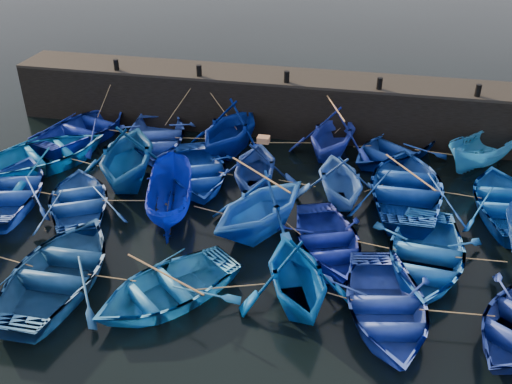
% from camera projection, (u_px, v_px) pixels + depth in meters
% --- Properties ---
extents(ground, '(120.00, 120.00, 0.00)m').
position_uv_depth(ground, '(235.00, 260.00, 18.29)').
color(ground, black).
rests_on(ground, ground).
extents(quay_wall, '(26.00, 2.50, 2.50)m').
position_uv_depth(quay_wall, '(289.00, 104.00, 26.50)').
color(quay_wall, black).
rests_on(quay_wall, ground).
extents(quay_top, '(26.00, 2.50, 0.12)m').
position_uv_depth(quay_top, '(290.00, 77.00, 25.84)').
color(quay_top, black).
rests_on(quay_top, quay_wall).
extents(bollard_0, '(0.24, 0.24, 0.50)m').
position_uv_depth(bollard_0, '(116.00, 65.00, 26.37)').
color(bollard_0, black).
rests_on(bollard_0, quay_top).
extents(bollard_1, '(0.24, 0.24, 0.50)m').
position_uv_depth(bollard_1, '(199.00, 71.00, 25.64)').
color(bollard_1, black).
rests_on(bollard_1, quay_top).
extents(bollard_2, '(0.24, 0.24, 0.50)m').
position_uv_depth(bollard_2, '(287.00, 77.00, 24.92)').
color(bollard_2, black).
rests_on(bollard_2, quay_top).
extents(bollard_3, '(0.24, 0.24, 0.50)m').
position_uv_depth(bollard_3, '(380.00, 83.00, 24.20)').
color(bollard_3, black).
rests_on(bollard_3, quay_top).
extents(bollard_4, '(0.24, 0.24, 0.50)m').
position_uv_depth(bollard_4, '(478.00, 90.00, 23.47)').
color(bollard_4, black).
rests_on(bollard_4, quay_top).
extents(boat_0, '(5.26, 6.22, 1.10)m').
position_uv_depth(boat_0, '(86.00, 127.00, 25.93)').
color(boat_0, navy).
rests_on(boat_0, ground).
extents(boat_1, '(5.30, 6.28, 1.11)m').
position_uv_depth(boat_1, '(156.00, 136.00, 25.14)').
color(boat_1, '#223D9F').
rests_on(boat_1, ground).
extents(boat_2, '(4.71, 5.18, 2.35)m').
position_uv_depth(boat_2, '(230.00, 127.00, 24.40)').
color(boat_2, navy).
rests_on(boat_2, ground).
extents(boat_3, '(4.35, 4.83, 2.24)m').
position_uv_depth(boat_3, '(333.00, 133.00, 24.07)').
color(boat_3, '#1C2DA0').
rests_on(boat_3, ground).
extents(boat_4, '(5.62, 5.83, 0.98)m').
position_uv_depth(boat_4, '(393.00, 149.00, 24.16)').
color(boat_4, navy).
rests_on(boat_4, ground).
extents(boat_5, '(3.83, 4.15, 1.59)m').
position_uv_depth(boat_5, '(482.00, 152.00, 23.19)').
color(boat_5, '#2B7ACE').
rests_on(boat_5, ground).
extents(boat_6, '(6.47, 6.66, 1.13)m').
position_uv_depth(boat_6, '(43.00, 155.00, 23.53)').
color(boat_6, '#0859A0').
rests_on(boat_6, ground).
extents(boat_7, '(5.13, 5.64, 2.56)m').
position_uv_depth(boat_7, '(127.00, 154.00, 21.97)').
color(boat_7, navy).
rests_on(boat_7, ground).
extents(boat_8, '(4.99, 5.72, 0.99)m').
position_uv_depth(boat_8, '(197.00, 171.00, 22.44)').
color(boat_8, '#113BA6').
rests_on(boat_8, ground).
extents(boat_9, '(3.76, 4.24, 2.07)m').
position_uv_depth(boat_9, '(256.00, 166.00, 21.63)').
color(boat_9, navy).
rests_on(boat_9, ground).
extents(boat_10, '(4.20, 4.57, 2.01)m').
position_uv_depth(boat_10, '(341.00, 178.00, 20.87)').
color(boat_10, '#2A57B2').
rests_on(boat_10, ground).
extents(boat_11, '(4.16, 5.79, 1.20)m').
position_uv_depth(boat_11, '(407.00, 186.00, 21.18)').
color(boat_11, navy).
rests_on(boat_11, ground).
extents(boat_12, '(3.97, 5.28, 1.04)m').
position_uv_depth(boat_12, '(508.00, 202.00, 20.40)').
color(boat_12, '#0A4497').
rests_on(boat_12, ground).
extents(boat_13, '(4.69, 5.71, 1.03)m').
position_uv_depth(boat_13, '(12.00, 189.00, 21.16)').
color(boat_13, '#1A3F9E').
rests_on(boat_13, ground).
extents(boat_14, '(4.88, 5.45, 0.93)m').
position_uv_depth(boat_14, '(80.00, 200.00, 20.61)').
color(boat_14, '#1C4895').
rests_on(boat_14, ground).
extents(boat_15, '(2.57, 4.45, 1.62)m').
position_uv_depth(boat_15, '(169.00, 197.00, 20.11)').
color(boat_15, '#031699').
rests_on(boat_15, ground).
extents(boat_16, '(5.39, 5.61, 2.27)m').
position_uv_depth(boat_16, '(260.00, 205.00, 19.03)').
color(boat_16, blue).
rests_on(boat_16, ground).
extents(boat_17, '(4.35, 5.08, 0.89)m').
position_uv_depth(boat_17, '(328.00, 241.00, 18.46)').
color(boat_17, navy).
rests_on(boat_17, ground).
extents(boat_18, '(4.00, 5.30, 1.04)m').
position_uv_depth(boat_18, '(425.00, 254.00, 17.69)').
color(boat_18, blue).
rests_on(boat_18, ground).
extents(boat_21, '(3.94, 5.44, 1.12)m').
position_uv_depth(boat_21, '(60.00, 270.00, 16.95)').
color(boat_21, navy).
rests_on(boat_21, ground).
extents(boat_22, '(5.39, 5.58, 0.94)m').
position_uv_depth(boat_22, '(166.00, 288.00, 16.40)').
color(boat_22, blue).
rests_on(boat_22, ground).
extents(boat_23, '(4.49, 4.80, 2.03)m').
position_uv_depth(boat_23, '(296.00, 275.00, 16.02)').
color(boat_23, '#00428E').
rests_on(boat_23, ground).
extents(boat_24, '(4.26, 5.31, 0.98)m').
position_uv_depth(boat_24, '(385.00, 306.00, 15.68)').
color(boat_24, '#2540AF').
rests_on(boat_24, ground).
extents(wooden_crate, '(0.44, 0.36, 0.23)m').
position_uv_depth(wooden_crate, '(263.00, 140.00, 20.99)').
color(wooden_crate, '#946240').
rests_on(wooden_crate, boat_9).
extents(mooring_ropes, '(17.29, 11.82, 2.10)m').
position_uv_depth(mooring_ropes, '(257.00, 165.00, 22.03)').
color(mooring_ropes, tan).
rests_on(mooring_ropes, ground).
extents(loose_oars, '(9.13, 12.39, 1.39)m').
position_uv_depth(loose_oars, '(302.00, 174.00, 19.73)').
color(loose_oars, '#99724C').
rests_on(loose_oars, ground).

